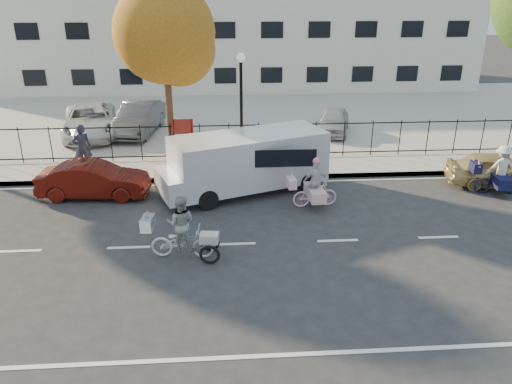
{
  "coord_description": "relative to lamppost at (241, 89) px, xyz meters",
  "views": [
    {
      "loc": [
        -0.25,
        -12.61,
        6.91
      ],
      "look_at": [
        0.7,
        1.2,
        1.1
      ],
      "focal_mm": 35.0,
      "sensor_mm": 36.0,
      "label": 1
    }
  ],
  "objects": [
    {
      "name": "lot_car_d",
      "position": [
        4.62,
        3.93,
        -2.37
      ],
      "size": [
        2.32,
        3.74,
        1.19
      ],
      "primitive_type": "imported",
      "rotation": [
        0.0,
        0.0,
        -0.28
      ],
      "color": "#A9ABB1",
      "rests_on": "parking_lot"
    },
    {
      "name": "road_markings",
      "position": [
        -0.5,
        -6.8,
        -3.11
      ],
      "size": [
        60.0,
        9.52,
        0.01
      ],
      "primitive_type": null,
      "color": "silver",
      "rests_on": "ground"
    },
    {
      "name": "pedestrian",
      "position": [
        -6.13,
        -0.81,
        -2.02
      ],
      "size": [
        0.8,
        0.67,
        1.88
      ],
      "primitive_type": "imported",
      "rotation": [
        0.0,
        0.0,
        3.51
      ],
      "color": "black",
      "rests_on": "sidewalk"
    },
    {
      "name": "lot_car_b",
      "position": [
        -7.05,
        4.22,
        -2.24
      ],
      "size": [
        3.39,
        5.55,
        1.44
      ],
      "primitive_type": "imported",
      "rotation": [
        0.0,
        0.0,
        0.2
      ],
      "color": "silver",
      "rests_on": "parking_lot"
    },
    {
      "name": "white_van",
      "position": [
        0.03,
        -2.85,
        -1.95
      ],
      "size": [
        6.39,
        3.78,
        2.09
      ],
      "rotation": [
        0.0,
        0.0,
        0.36
      ],
      "color": "white",
      "rests_on": "ground"
    },
    {
      "name": "red_sedan",
      "position": [
        -5.26,
        -3.0,
        -2.49
      ],
      "size": [
        3.83,
        1.56,
        1.24
      ],
      "primitive_type": "imported",
      "rotation": [
        0.0,
        0.0,
        1.5
      ],
      "color": "#4F0F09",
      "rests_on": "ground"
    },
    {
      "name": "bull_bike",
      "position": [
        8.89,
        -3.7,
        -2.41
      ],
      "size": [
        1.94,
        1.34,
        1.77
      ],
      "rotation": [
        0.0,
        0.0,
        1.45
      ],
      "color": "#101236",
      "rests_on": "ground"
    },
    {
      "name": "tree_mid",
      "position": [
        -2.73,
        0.62,
        1.88
      ],
      "size": [
        3.89,
        3.89,
        7.13
      ],
      "color": "#442D1D",
      "rests_on": "ground"
    },
    {
      "name": "curb",
      "position": [
        -0.5,
        -1.75,
        -3.04
      ],
      "size": [
        60.0,
        0.1,
        0.15
      ],
      "primitive_type": "cube",
      "color": "#A8A399",
      "rests_on": "ground"
    },
    {
      "name": "sidewalk",
      "position": [
        -0.5,
        -0.7,
        -3.04
      ],
      "size": [
        60.0,
        2.2,
        0.15
      ],
      "primitive_type": "cube",
      "color": "#A8A399",
      "rests_on": "ground"
    },
    {
      "name": "iron_fence",
      "position": [
        -0.5,
        0.4,
        -2.21
      ],
      "size": [
        58.0,
        0.06,
        1.5
      ],
      "primitive_type": null,
      "color": "black",
      "rests_on": "sidewalk"
    },
    {
      "name": "zebra_trike",
      "position": [
        -1.92,
        -7.4,
        -2.42
      ],
      "size": [
        2.09,
        0.92,
        1.79
      ],
      "rotation": [
        0.0,
        0.0,
        1.45
      ],
      "color": "silver",
      "rests_on": "ground"
    },
    {
      "name": "lot_car_c",
      "position": [
        -4.79,
        4.48,
        -2.22
      ],
      "size": [
        2.23,
        4.66,
        1.48
      ],
      "primitive_type": "imported",
      "rotation": [
        0.0,
        0.0,
        -0.15
      ],
      "color": "#45484B",
      "rests_on": "parking_lot"
    },
    {
      "name": "parking_lot",
      "position": [
        -0.5,
        8.2,
        -3.04
      ],
      "size": [
        60.0,
        15.6,
        0.15
      ],
      "primitive_type": "cube",
      "color": "#A8A399",
      "rests_on": "ground"
    },
    {
      "name": "lamppost",
      "position": [
        0.0,
        0.0,
        0.0
      ],
      "size": [
        0.36,
        0.36,
        4.33
      ],
      "color": "black",
      "rests_on": "sidewalk"
    },
    {
      "name": "street_sign",
      "position": [
        -2.35,
        0.0,
        -1.7
      ],
      "size": [
        0.85,
        0.06,
        1.8
      ],
      "color": "black",
      "rests_on": "sidewalk"
    },
    {
      "name": "unicorn_bike",
      "position": [
        2.22,
        -4.36,
        -2.47
      ],
      "size": [
        1.73,
        1.21,
        1.73
      ],
      "rotation": [
        0.0,
        0.0,
        1.66
      ],
      "color": "#FCBFDC",
      "rests_on": "ground"
    },
    {
      "name": "building",
      "position": [
        -0.5,
        18.2,
        -0.11
      ],
      "size": [
        34.0,
        10.0,
        6.0
      ],
      "primitive_type": "cube",
      "color": "silver",
      "rests_on": "ground"
    },
    {
      "name": "ground",
      "position": [
        -0.5,
        -6.8,
        -3.11
      ],
      "size": [
        120.0,
        120.0,
        0.0
      ],
      "primitive_type": "plane",
      "color": "#333334"
    },
    {
      "name": "gold_sedan",
      "position": [
        9.27,
        -3.0,
        -2.49
      ],
      "size": [
        3.85,
        2.1,
        1.24
      ],
      "primitive_type": "imported",
      "rotation": [
        0.0,
        0.0,
        1.39
      ],
      "color": "tan",
      "rests_on": "ground"
    }
  ]
}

